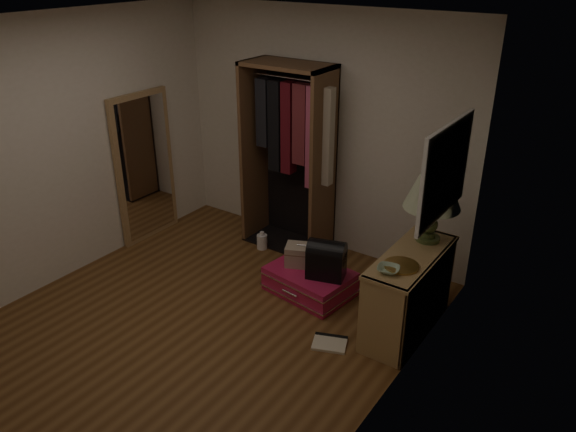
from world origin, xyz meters
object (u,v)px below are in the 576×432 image
object	(u,v)px
white_jug	(262,241)
floor_mirror	(145,167)
console_bookshelf	(410,289)
pink_suitcase	(310,281)
train_case	(301,255)
open_wardrobe	(292,143)
black_bag	(326,258)
table_lamp	(433,193)

from	to	relation	value
white_jug	floor_mirror	bearing A→B (deg)	-160.23
console_bookshelf	pink_suitcase	size ratio (longest dim) A/B	1.27
console_bookshelf	train_case	world-z (taller)	console_bookshelf
console_bookshelf	open_wardrobe	size ratio (longest dim) A/B	0.55
train_case	black_bag	bearing A→B (deg)	-33.52
pink_suitcase	white_jug	size ratio (longest dim) A/B	4.26
floor_mirror	open_wardrobe	bearing A→B (deg)	27.22
black_bag	table_lamp	bearing A→B (deg)	4.89
floor_mirror	white_jug	xyz separation A→B (m)	(1.29, 0.46, -0.76)
open_wardrobe	white_jug	xyz separation A→B (m)	(-0.20, -0.30, -1.12)
floor_mirror	table_lamp	size ratio (longest dim) A/B	2.75
floor_mirror	white_jug	bearing A→B (deg)	19.77
open_wardrobe	console_bookshelf	bearing A→B (deg)	-22.56
console_bookshelf	open_wardrobe	distance (m)	2.06
console_bookshelf	white_jug	size ratio (longest dim) A/B	5.39
console_bookshelf	black_bag	distance (m)	0.84
white_jug	table_lamp	bearing A→B (deg)	-3.90
pink_suitcase	table_lamp	size ratio (longest dim) A/B	1.43
table_lamp	black_bag	bearing A→B (deg)	-158.71
white_jug	open_wardrobe	bearing A→B (deg)	56.34
train_case	table_lamp	xyz separation A→B (m)	(1.15, 0.27, 0.85)
console_bookshelf	table_lamp	bearing A→B (deg)	89.04
black_bag	white_jug	distance (m)	1.26
floor_mirror	white_jug	distance (m)	1.57
open_wardrobe	black_bag	size ratio (longest dim) A/B	5.09
floor_mirror	black_bag	distance (m)	2.44
black_bag	console_bookshelf	bearing A→B (deg)	-13.69
pink_suitcase	train_case	xyz separation A→B (m)	(-0.13, 0.05, 0.23)
floor_mirror	table_lamp	bearing A→B (deg)	5.83
floor_mirror	pink_suitcase	world-z (taller)	floor_mirror
console_bookshelf	floor_mirror	distance (m)	3.27
pink_suitcase	black_bag	size ratio (longest dim) A/B	2.20
pink_suitcase	console_bookshelf	bearing A→B (deg)	9.57
console_bookshelf	pink_suitcase	distance (m)	1.05
open_wardrobe	table_lamp	size ratio (longest dim) A/B	3.32
console_bookshelf	black_bag	world-z (taller)	console_bookshelf
console_bookshelf	white_jug	bearing A→B (deg)	167.82
open_wardrobe	pink_suitcase	xyz separation A→B (m)	(0.73, -0.76, -1.09)
train_case	black_bag	xyz separation A→B (m)	(0.32, -0.05, 0.09)
floor_mirror	console_bookshelf	bearing A→B (deg)	0.78
pink_suitcase	black_bag	bearing A→B (deg)	5.48
floor_mirror	train_case	distance (m)	2.15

